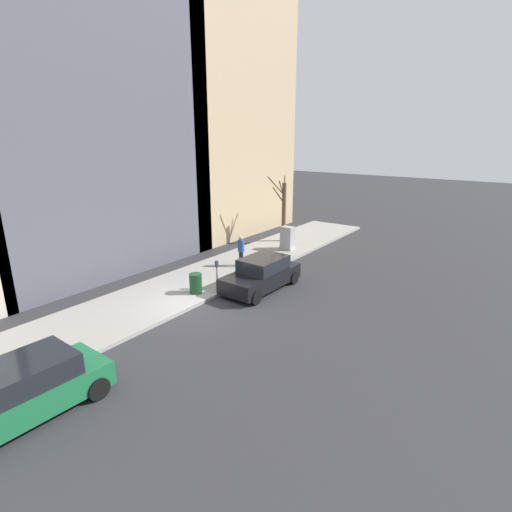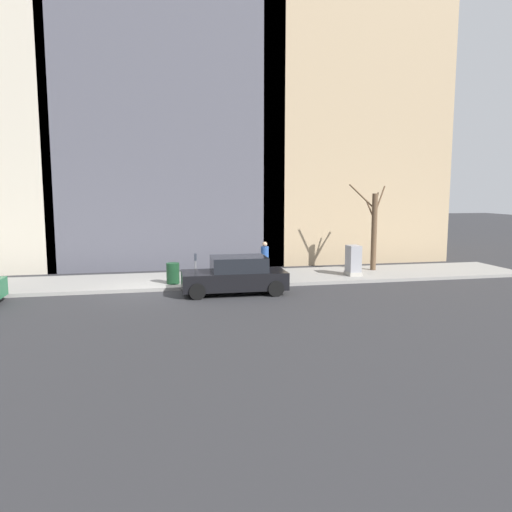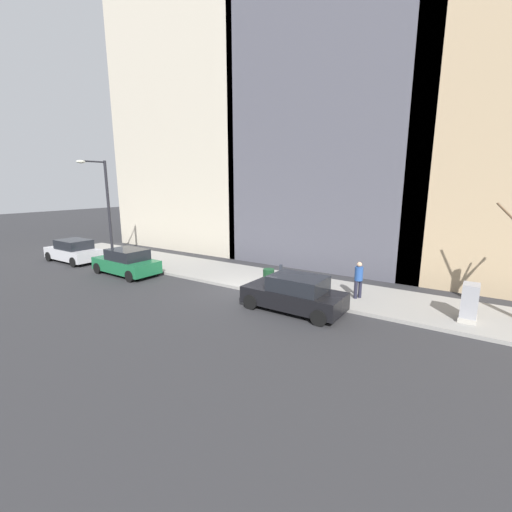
{
  "view_description": "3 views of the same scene",
  "coord_description": "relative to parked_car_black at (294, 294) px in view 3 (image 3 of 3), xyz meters",
  "views": [
    {
      "loc": [
        -11.09,
        11.11,
        7.0
      ],
      "look_at": [
        -0.22,
        -3.96,
        1.32
      ],
      "focal_mm": 28.0,
      "sensor_mm": 36.0,
      "label": 1
    },
    {
      "loc": [
        -20.69,
        -0.01,
        4.2
      ],
      "look_at": [
        -0.32,
        -4.31,
        1.42
      ],
      "focal_mm": 35.0,
      "sensor_mm": 36.0,
      "label": 2
    },
    {
      "loc": [
        -13.16,
        -9.38,
        5.2
      ],
      "look_at": [
        0.63,
        -0.32,
        1.7
      ],
      "focal_mm": 24.0,
      "sensor_mm": 36.0,
      "label": 3
    }
  ],
  "objects": [
    {
      "name": "ground_plane",
      "position": [
        1.02,
        3.31,
        -0.74
      ],
      "size": [
        120.0,
        120.0,
        0.0
      ],
      "primitive_type": "plane",
      "color": "#2B2B2D"
    },
    {
      "name": "sidewalk",
      "position": [
        3.02,
        3.31,
        -0.66
      ],
      "size": [
        4.0,
        36.0,
        0.15
      ],
      "primitive_type": "cube",
      "color": "gray",
      "rests_on": "ground"
    },
    {
      "name": "parked_car_black",
      "position": [
        0.0,
        0.0,
        0.0
      ],
      "size": [
        1.99,
        4.23,
        1.52
      ],
      "rotation": [
        0.0,
        0.0,
        -0.02
      ],
      "color": "black",
      "rests_on": "ground"
    },
    {
      "name": "parked_car_green",
      "position": [
        -0.15,
        10.8,
        0.0
      ],
      "size": [
        2.04,
        4.26,
        1.52
      ],
      "rotation": [
        0.0,
        0.0,
        -0.03
      ],
      "color": "#196038",
      "rests_on": "ground"
    },
    {
      "name": "parked_car_silver",
      "position": [
        -0.01,
        16.67,
        0.0
      ],
      "size": [
        1.94,
        4.21,
        1.52
      ],
      "rotation": [
        0.0,
        0.0,
        -0.01
      ],
      "color": "#B7B7BC",
      "rests_on": "ground"
    },
    {
      "name": "parking_meter",
      "position": [
        1.47,
        1.48,
        0.24
      ],
      "size": [
        0.14,
        0.1,
        1.35
      ],
      "color": "slate",
      "rests_on": "sidewalk"
    },
    {
      "name": "utility_box",
      "position": [
        2.32,
        -6.08,
        0.11
      ],
      "size": [
        0.83,
        0.61,
        1.43
      ],
      "color": "#A8A399",
      "rests_on": "sidewalk"
    },
    {
      "name": "streetlamp",
      "position": [
        1.3,
        14.64,
        3.28
      ],
      "size": [
        1.97,
        0.32,
        6.5
      ],
      "color": "black",
      "rests_on": "sidewalk"
    },
    {
      "name": "trash_bin",
      "position": [
        1.92,
        2.42,
        -0.14
      ],
      "size": [
        0.56,
        0.56,
        0.9
      ],
      "primitive_type": "cylinder",
      "color": "#14381E",
      "rests_on": "sidewalk"
    },
    {
      "name": "pedestrian_near_meter",
      "position": [
        2.64,
        -1.83,
        0.35
      ],
      "size": [
        0.36,
        0.36,
        1.66
      ],
      "rotation": [
        0.0,
        0.0,
        2.57
      ],
      "color": "#1E1E2D",
      "rests_on": "sidewalk"
    },
    {
      "name": "office_block_center",
      "position": [
        12.63,
        2.3,
        7.52
      ],
      "size": [
        12.23,
        12.23,
        16.5
      ],
      "primitive_type": "cube",
      "color": "#4C4C56",
      "rests_on": "ground"
    },
    {
      "name": "office_tower_right",
      "position": [
        12.81,
        14.28,
        9.98
      ],
      "size": [
        12.59,
        12.59,
        21.43
      ],
      "primitive_type": "cube",
      "color": "#BCB29E",
      "rests_on": "ground"
    }
  ]
}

